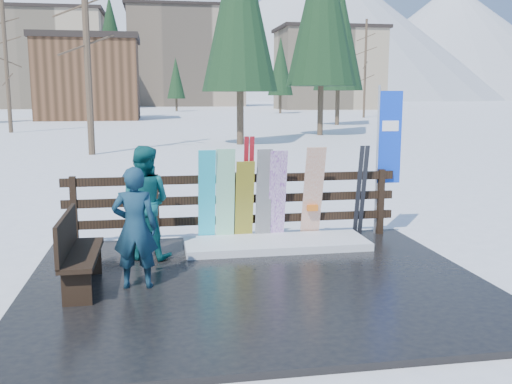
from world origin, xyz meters
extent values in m
plane|color=white|center=(0.00, 0.00, 0.00)|extent=(700.00, 700.00, 0.00)
cube|color=black|center=(0.00, 0.00, 0.04)|extent=(6.00, 5.00, 0.08)
cube|color=black|center=(-2.60, 2.20, 0.66)|extent=(0.10, 0.10, 1.15)
cube|color=black|center=(-1.30, 2.20, 0.66)|extent=(0.10, 0.10, 1.15)
cube|color=black|center=(0.00, 2.20, 0.66)|extent=(0.10, 0.10, 1.15)
cube|color=black|center=(1.30, 2.20, 0.66)|extent=(0.10, 0.10, 1.15)
cube|color=black|center=(2.60, 2.20, 0.66)|extent=(0.10, 0.10, 1.15)
cube|color=black|center=(0.00, 2.20, 0.43)|extent=(5.60, 0.05, 0.14)
cube|color=black|center=(0.00, 2.20, 0.78)|extent=(5.60, 0.05, 0.14)
cube|color=black|center=(0.00, 2.20, 1.13)|extent=(5.60, 0.05, 0.14)
cube|color=white|center=(0.60, 1.60, 0.14)|extent=(2.94, 1.00, 0.12)
cube|color=black|center=(-2.22, 0.07, 0.53)|extent=(0.40, 1.50, 0.06)
cube|color=black|center=(-2.22, -0.53, 0.30)|extent=(0.34, 0.06, 0.45)
cube|color=black|center=(-2.22, 0.67, 0.30)|extent=(0.34, 0.06, 0.45)
cube|color=black|center=(-2.40, 0.07, 0.80)|extent=(0.05, 1.50, 0.50)
cube|color=#24C6DF|center=(-0.48, 1.98, 0.87)|extent=(0.28, 0.38, 1.57)
cube|color=white|center=(-0.18, 1.98, 0.87)|extent=(0.31, 0.30, 1.58)
cube|color=yellow|center=(0.14, 1.98, 0.77)|extent=(0.30, 0.34, 1.38)
cube|color=white|center=(0.69, 1.98, 0.85)|extent=(0.29, 0.31, 1.54)
cube|color=black|center=(0.46, 1.98, 0.86)|extent=(0.26, 0.26, 1.57)
cube|color=white|center=(1.30, 1.98, 0.88)|extent=(0.33, 0.41, 1.59)
cube|color=maroon|center=(0.17, 2.05, 0.97)|extent=(0.08, 0.30, 1.77)
cube|color=maroon|center=(0.26, 2.05, 0.97)|extent=(0.07, 0.30, 1.77)
cube|color=black|center=(2.13, 2.05, 0.88)|extent=(0.08, 0.29, 1.60)
cube|color=black|center=(2.22, 2.05, 0.88)|extent=(0.08, 0.29, 1.60)
cylinder|color=silver|center=(2.53, 2.25, 1.38)|extent=(0.04, 0.04, 2.60)
cube|color=blue|center=(2.75, 2.25, 1.78)|extent=(0.42, 0.02, 1.60)
imported|color=#184756|center=(-1.56, 0.02, 0.86)|extent=(0.60, 0.42, 1.56)
imported|color=#115B5D|center=(-1.47, 1.37, 0.93)|extent=(0.99, 0.88, 1.70)
cube|color=tan|center=(-22.00, 110.00, 9.00)|extent=(22.00, 14.00, 18.00)
cube|color=black|center=(-22.00, 110.00, 18.30)|extent=(23.10, 14.70, 0.60)
cube|color=gray|center=(6.00, 130.00, 11.00)|extent=(26.00, 16.00, 22.00)
cube|color=black|center=(6.00, 130.00, 22.30)|extent=(27.30, 16.80, 0.60)
cube|color=tan|center=(30.00, 95.00, 7.00)|extent=(18.00, 12.00, 14.00)
cube|color=black|center=(30.00, 95.00, 14.30)|extent=(18.90, 12.60, 0.60)
cube|color=brown|center=(-8.00, 55.00, 4.00)|extent=(10.00, 8.00, 8.00)
cube|color=black|center=(-8.00, 55.00, 8.30)|extent=(10.50, 8.40, 0.60)
cylinder|color=#382B1E|center=(-4.00, 18.00, 5.72)|extent=(0.28, 0.28, 11.44)
cone|color=black|center=(3.00, 22.00, 5.39)|extent=(3.88, 3.88, 10.78)
cone|color=black|center=(9.00, 28.00, 6.17)|extent=(4.44, 4.44, 12.33)
cylinder|color=#382B1E|center=(-11.00, 34.00, 4.42)|extent=(0.28, 0.28, 8.84)
cone|color=black|center=(14.00, 40.00, 5.84)|extent=(4.20, 4.20, 11.68)
cylinder|color=#382B1E|center=(22.00, 55.00, 5.42)|extent=(0.28, 0.28, 10.83)
cone|color=black|center=(-6.00, 60.00, 6.38)|extent=(4.59, 4.59, 12.76)
cone|color=black|center=(16.00, 72.00, 4.99)|extent=(3.59, 3.59, 9.97)
cone|color=black|center=(2.00, 85.00, 3.99)|extent=(2.87, 2.87, 7.98)
cone|color=white|center=(90.00, 310.00, 40.00)|extent=(200.00, 200.00, 80.00)
cone|color=white|center=(180.00, 330.00, 35.00)|extent=(180.00, 180.00, 70.00)
camera|label=1|loc=(-1.26, -7.13, 2.50)|focal=40.00mm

